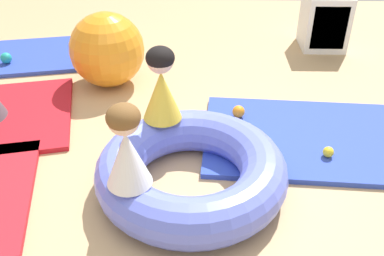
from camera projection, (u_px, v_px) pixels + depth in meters
The scene contains 11 objects.
ground_plane at pixel (172, 197), 2.63m from camera, with size 8.00×8.00×0.00m, color tan.
gym_mat_near_right at pixel (51, 54), 4.36m from camera, with size 1.29×0.86×0.04m, color #2D47B7.
gym_mat_far_right at pixel (310, 138), 3.12m from camera, with size 1.52×1.01×0.04m, color #2D47B7.
inflatable_cushion at pixel (191, 170), 2.62m from camera, with size 1.17×1.17×0.29m, color #6070E5.
child_in_yellow at pixel (161, 85), 2.72m from camera, with size 0.36×0.36×0.50m.
child_in_white at pixel (126, 147), 2.18m from camera, with size 0.32×0.32×0.48m.
play_ball_yellow at pixel (328, 152), 2.88m from camera, with size 0.07×0.07×0.07m, color yellow.
play_ball_orange at pixel (239, 112), 3.30m from camera, with size 0.10×0.10×0.10m, color orange.
play_ball_teal at pixel (6, 58), 4.11m from camera, with size 0.11×0.11×0.11m, color teal.
exercise_ball_large at pixel (107, 50), 3.70m from camera, with size 0.65×0.65×0.65m, color orange.
storage_cube at pixel (325, 22), 4.42m from camera, with size 0.44×0.44×0.56m.
Camera 1 is at (0.17, -1.95, 1.81)m, focal length 40.12 mm.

